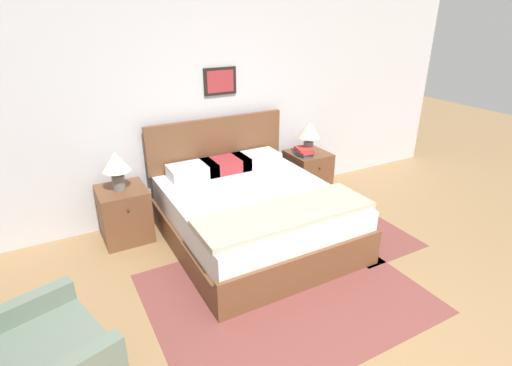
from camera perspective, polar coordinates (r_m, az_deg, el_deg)
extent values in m
cube|color=silver|center=(4.62, -8.70, 11.38)|extent=(7.51, 0.06, 2.60)
cube|color=black|center=(4.65, -5.16, 14.28)|extent=(0.39, 0.02, 0.30)
cube|color=#9E2D33|center=(4.64, -5.09, 14.26)|extent=(0.32, 0.00, 0.24)
cube|color=brown|center=(3.59, 4.09, -15.39)|extent=(2.23, 1.78, 0.01)
cube|color=brown|center=(4.61, 14.48, -6.50)|extent=(0.84, 1.20, 0.01)
cube|color=brown|center=(4.22, -0.20, -6.51)|extent=(1.67, 1.90, 0.28)
cube|color=brown|center=(3.47, 7.20, -10.60)|extent=(1.67, 0.06, 0.08)
cube|color=silver|center=(4.09, -0.20, -3.14)|extent=(1.61, 1.82, 0.28)
cube|color=brown|center=(4.70, -5.60, 5.93)|extent=(1.67, 0.06, 0.56)
cube|color=#B2A893|center=(3.57, 4.29, -4.42)|extent=(1.64, 0.53, 0.06)
cube|color=silver|center=(4.44, -9.06, 1.71)|extent=(0.52, 0.32, 0.14)
cube|color=silver|center=(4.74, 0.07, 3.48)|extent=(0.52, 0.32, 0.14)
cube|color=#9E2D33|center=(4.57, -4.35, 2.64)|extent=(0.52, 0.32, 0.14)
cube|color=slate|center=(3.03, -31.87, -15.77)|extent=(0.79, 0.32, 0.14)
cube|color=brown|center=(4.43, -18.26, -4.17)|extent=(0.48, 0.50, 0.57)
sphere|color=#332D28|center=(4.12, -17.79, -3.73)|extent=(0.02, 0.02, 0.02)
cube|color=brown|center=(5.27, 7.32, 1.42)|extent=(0.48, 0.50, 0.57)
sphere|color=#332D28|center=(5.02, 9.15, 2.10)|extent=(0.02, 0.02, 0.02)
cylinder|color=slate|center=(4.27, -19.02, 0.02)|extent=(0.13, 0.13, 0.15)
cylinder|color=slate|center=(4.24, -19.20, 1.30)|extent=(0.02, 0.02, 0.06)
cone|color=beige|center=(4.19, -19.43, 2.94)|extent=(0.28, 0.28, 0.20)
cylinder|color=slate|center=(5.14, 7.47, 5.08)|extent=(0.13, 0.13, 0.15)
cylinder|color=slate|center=(5.11, 7.53, 6.18)|extent=(0.02, 0.02, 0.06)
cone|color=beige|center=(5.07, 7.61, 7.57)|extent=(0.28, 0.28, 0.20)
cube|color=#335693|center=(5.06, 6.82, 4.18)|extent=(0.19, 0.23, 0.04)
cube|color=#B7332D|center=(5.05, 6.84, 4.54)|extent=(0.18, 0.25, 0.03)
cube|color=#B7332D|center=(5.04, 6.86, 4.86)|extent=(0.22, 0.25, 0.03)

